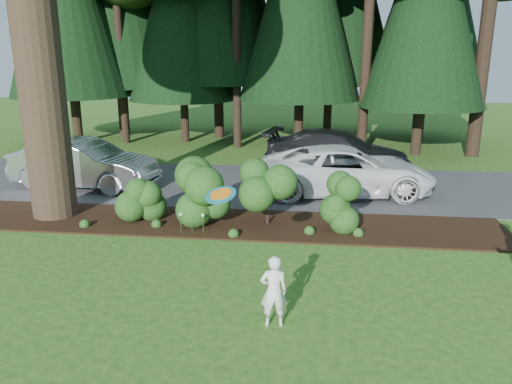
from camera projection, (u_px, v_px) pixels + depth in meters
The scene contains 10 objects.
ground at pixel (179, 273), 10.76m from camera, with size 80.00×80.00×0.00m, color #224C15.
mulch_bed at pixel (210, 223), 13.86m from camera, with size 16.00×2.50×0.05m, color black.
driveway at pixel (234, 184), 17.93m from camera, with size 22.00×6.00×0.03m, color #38383A.
shrub_row at pixel (237, 198), 13.46m from camera, with size 6.53×1.60×1.61m.
lily_cluster at pixel (192, 216), 12.96m from camera, with size 0.69×0.09×0.57m.
car_silver_wagon at pixel (84, 164), 17.24m from camera, with size 1.77×5.07×1.67m, color silver.
car_white_suv at pixel (347, 170), 16.47m from camera, with size 2.64×5.72×1.59m, color white.
car_dark_suv at pixel (337, 152), 19.48m from camera, with size 2.29×5.62×1.63m, color black.
child at pixel (274, 291), 8.55m from camera, with size 0.47×0.31×1.30m, color white.
frisbee at pixel (221, 195), 8.31m from camera, with size 0.55×0.52×0.25m.
Camera 1 is at (2.80, -9.62, 4.60)m, focal length 35.00 mm.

